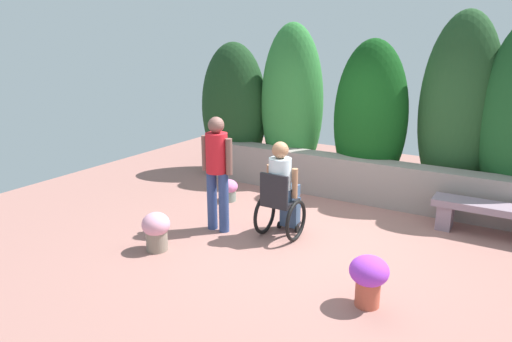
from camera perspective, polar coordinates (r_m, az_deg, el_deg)
name	(u,v)px	position (r m, az deg, el deg)	size (l,w,h in m)	color
ground_plane	(312,236)	(6.53, 6.78, -7.86)	(10.86, 10.86, 0.00)	#996860
stone_retaining_wall	(357,179)	(7.97, 12.17, -0.99)	(5.93, 0.39, 0.71)	gray
hedge_backdrop	(369,112)	(8.22, 13.65, 7.02)	(6.41, 1.19, 3.05)	#1A3B1C
stone_bench	(488,215)	(7.14, 26.41, -4.79)	(1.44, 0.39, 0.45)	gray
person_in_wheelchair	(282,193)	(6.29, 3.13, -2.64)	(0.53, 0.66, 1.33)	black
person_standing_companion	(217,167)	(6.41, -4.76, 0.55)	(0.49, 0.30, 1.61)	navy
flower_pot_purple_near	(229,189)	(7.79, -3.36, -2.23)	(0.31, 0.31, 0.37)	gray
flower_pot_terracotta_by_wall	(369,277)	(4.93, 13.55, -12.38)	(0.40, 0.40, 0.54)	#C1553F
flower_pot_red_accent	(156,229)	(6.11, -12.05, -6.97)	(0.36, 0.36, 0.51)	gray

